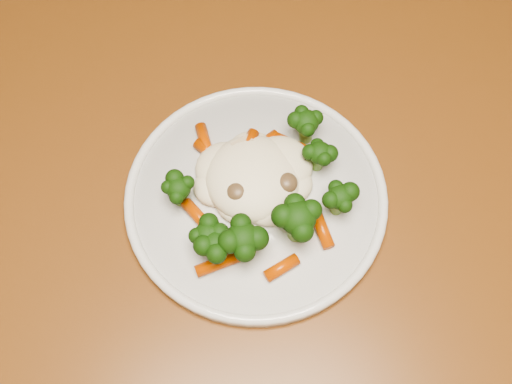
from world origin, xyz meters
TOP-DOWN VIEW (x-y plane):
  - dining_table at (0.17, -0.23)m, footprint 1.39×1.10m
  - plate at (0.09, -0.31)m, footprint 0.26×0.26m
  - meal at (0.09, -0.32)m, footprint 0.19×0.18m

SIDE VIEW (x-z plane):
  - dining_table at x=0.17m, z-range 0.28..1.03m
  - plate at x=0.09m, z-range 0.75..0.76m
  - meal at x=0.09m, z-range 0.76..0.81m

